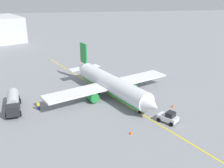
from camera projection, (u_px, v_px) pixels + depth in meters
ground_plane at (112, 96)px, 59.35m from camera, size 400.00×400.00×0.00m
airplane at (111, 84)px, 58.71m from camera, size 29.79×30.23×9.93m
fuel_tanker at (13, 102)px, 52.38m from camera, size 10.26×4.17×3.15m
pushback_tug at (168, 117)px, 47.76m from camera, size 4.09×3.93×2.20m
refueling_worker at (38, 106)px, 52.68m from camera, size 0.47×0.59×1.71m
safety_cone_nose at (131, 132)px, 44.15m from camera, size 0.56×0.56×0.62m
safety_cone_wingtip at (173, 106)px, 53.90m from camera, size 0.56×0.56×0.63m
taxi_line_marking at (112, 96)px, 59.34m from camera, size 69.59×32.02×0.01m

